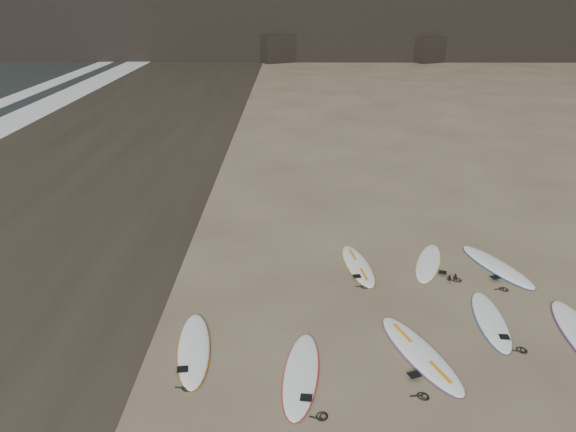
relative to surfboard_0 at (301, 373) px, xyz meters
name	(u,v)px	position (x,y,z in m)	size (l,w,h in m)	color
ground	(511,335)	(4.13, 1.28, -0.04)	(240.00, 240.00, 0.00)	#897559
wet_sand	(52,176)	(-8.87, 11.28, -0.04)	(12.00, 200.00, 0.01)	#383026
surfboard_0	(301,373)	(0.00, 0.00, 0.00)	(0.58, 2.42, 0.09)	white
surfboard_1	(420,353)	(2.21, 0.60, 0.00)	(0.62, 2.59, 0.09)	white
surfboard_2	(491,320)	(3.88, 1.73, 0.00)	(0.55, 2.29, 0.08)	white
surfboard_5	(358,265)	(1.45, 4.16, 0.00)	(0.54, 2.25, 0.08)	white
surfboard_6	(428,262)	(3.20, 4.32, 0.00)	(0.53, 2.21, 0.08)	white
surfboard_7	(497,266)	(4.81, 4.13, 0.00)	(0.59, 2.47, 0.09)	white
surfboard_11	(194,348)	(-2.00, 0.72, 0.00)	(0.58, 2.40, 0.09)	white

